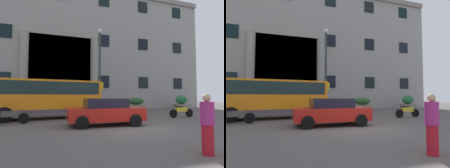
{
  "view_description": "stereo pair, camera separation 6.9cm",
  "coord_description": "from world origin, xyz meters",
  "views": [
    {
      "loc": [
        -4.26,
        -8.82,
        1.54
      ],
      "look_at": [
        0.43,
        4.17,
        2.39
      ],
      "focal_mm": 31.64,
      "sensor_mm": 36.0,
      "label": 1
    },
    {
      "loc": [
        -4.19,
        -8.84,
        1.54
      ],
      "look_at": [
        0.43,
        4.17,
        2.39
      ],
      "focal_mm": 31.64,
      "sensor_mm": 36.0,
      "label": 2
    }
  ],
  "objects": [
    {
      "name": "ground_plane",
      "position": [
        0.0,
        0.0,
        -0.06
      ],
      "size": [
        80.0,
        64.0,
        0.12
      ],
      "primitive_type": "cube",
      "color": "#554E4C"
    },
    {
      "name": "office_building_facade",
      "position": [
        -0.01,
        17.47,
        7.33
      ],
      "size": [
        32.38,
        9.67,
        14.67
      ],
      "color": "gray",
      "rests_on": "ground_plane"
    },
    {
      "name": "orange_minibus",
      "position": [
        -3.84,
        5.5,
        1.58
      ],
      "size": [
        7.39,
        3.14,
        2.62
      ],
      "rotation": [
        0.0,
        0.0,
        0.11
      ],
      "color": "orange",
      "rests_on": "ground_plane"
    },
    {
      "name": "bus_stop_sign",
      "position": [
        0.49,
        7.17,
        1.67
      ],
      "size": [
        0.44,
        0.08,
        2.71
      ],
      "color": "#989717",
      "rests_on": "ground_plane"
    },
    {
      "name": "hedge_planter_east",
      "position": [
        5.35,
        10.23,
        0.66
      ],
      "size": [
        1.94,
        0.93,
        1.36
      ],
      "color": "gray",
      "rests_on": "ground_plane"
    },
    {
      "name": "hedge_planter_far_west",
      "position": [
        -7.16,
        10.28,
        0.76
      ],
      "size": [
        2.12,
        0.84,
        1.58
      ],
      "color": "#696A59",
      "rests_on": "ground_plane"
    },
    {
      "name": "hedge_planter_far_east",
      "position": [
        11.59,
        10.64,
        0.79
      ],
      "size": [
        1.6,
        0.96,
        1.63
      ],
      "color": "gray",
      "rests_on": "ground_plane"
    },
    {
      "name": "hedge_planter_entrance_left",
      "position": [
        -1.01,
        10.46,
        0.73
      ],
      "size": [
        1.57,
        0.99,
        1.52
      ],
      "color": "slate",
      "rests_on": "ground_plane"
    },
    {
      "name": "parked_estate_mid",
      "position": [
        -1.02,
        1.19,
        0.73
      ],
      "size": [
        4.04,
        2.16,
        1.42
      ],
      "rotation": [
        0.0,
        0.0,
        -0.05
      ],
      "color": "red",
      "rests_on": "ground_plane"
    },
    {
      "name": "motorcycle_far_end",
      "position": [
        -5.87,
        3.21,
        0.46
      ],
      "size": [
        1.97,
        0.64,
        0.89
      ],
      "rotation": [
        0.0,
        0.0,
        0.19
      ],
      "color": "black",
      "rests_on": "ground_plane"
    },
    {
      "name": "scooter_by_planter",
      "position": [
        5.32,
        3.01,
        0.46
      ],
      "size": [
        1.99,
        0.55,
        0.89
      ],
      "rotation": [
        0.0,
        0.0,
        -0.01
      ],
      "color": "black",
      "rests_on": "ground_plane"
    },
    {
      "name": "pedestrian_woman_with_bag",
      "position": [
        -0.11,
        -4.74,
        0.8
      ],
      "size": [
        0.36,
        0.36,
        1.6
      ],
      "rotation": [
        0.0,
        0.0,
        1.38
      ],
      "color": "#AC1622",
      "rests_on": "ground_plane"
    },
    {
      "name": "pedestrian_woman_dark_dress",
      "position": [
        6.66,
        1.96,
        0.8
      ],
      "size": [
        0.36,
        0.36,
        1.6
      ],
      "rotation": [
        0.0,
        0.0,
        4.31
      ],
      "color": "#37722F",
      "rests_on": "ground_plane"
    },
    {
      "name": "lamppost_plaza_centre",
      "position": [
        0.67,
        8.1,
        4.46
      ],
      "size": [
        0.4,
        0.4,
        7.66
      ],
      "color": "#303A3D",
      "rests_on": "ground_plane"
    }
  ]
}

